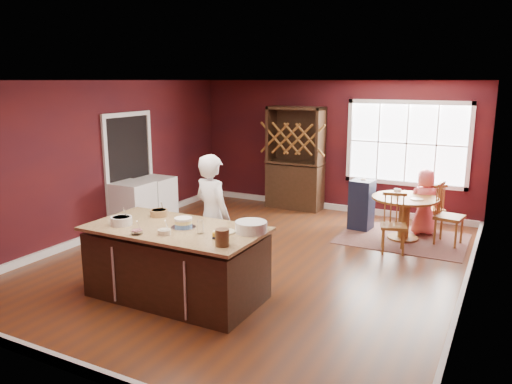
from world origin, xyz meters
TOP-DOWN VIEW (x-y plane):
  - room_shell at (0.00, 0.00)m, footprint 7.00×7.00m
  - window at (1.50, 3.47)m, footprint 2.36×0.10m
  - doorway at (-2.97, 0.60)m, footprint 0.08×1.26m
  - kitchen_island at (-0.27, -1.64)m, footprint 2.22×1.16m
  - dining_table at (1.80, 2.10)m, footprint 1.12×1.12m
  - baker at (-0.21, -0.86)m, footprint 0.74×0.60m
  - layer_cake at (-0.16, -1.61)m, footprint 0.31×0.31m
  - bowl_blue at (-0.93, -1.86)m, footprint 0.27×0.27m
  - bowl_yellow at (-0.77, -1.31)m, footprint 0.23×0.23m
  - bowl_pink at (-0.50, -2.08)m, footprint 0.14×0.14m
  - bowl_olive at (-0.21, -1.93)m, footprint 0.16×0.16m
  - drinking_glass at (0.16, -1.71)m, footprint 0.08×0.08m
  - dinner_plate at (0.38, -1.54)m, footprint 0.27×0.27m
  - white_tub at (0.66, -1.38)m, footprint 0.38×0.38m
  - stoneware_crock at (0.62, -1.97)m, footprint 0.16×0.16m
  - toy_figurine at (0.42, -1.81)m, footprint 0.05×0.05m
  - rug at (1.80, 2.10)m, footprint 2.10×1.62m
  - chair_east at (2.52, 2.15)m, footprint 0.49×0.50m
  - chair_south at (1.78, 1.33)m, footprint 0.49×0.48m
  - chair_north at (2.13, 2.80)m, footprint 0.52×0.52m
  - seated_woman at (2.05, 2.54)m, footprint 0.69×0.60m
  - high_chair at (0.97, 2.35)m, footprint 0.42×0.42m
  - toddler at (1.05, 2.45)m, footprint 0.18×0.14m
  - table_plate at (2.00, 1.99)m, footprint 0.21×0.21m
  - table_cup at (1.63, 2.23)m, footprint 0.14×0.14m
  - hutch at (-0.73, 3.22)m, footprint 1.18×0.49m
  - washer at (-2.64, 0.28)m, footprint 0.63×0.61m
  - dryer at (-2.64, 0.92)m, footprint 0.61×0.59m

SIDE VIEW (x-z plane):
  - rug at x=1.80m, z-range 0.00..0.01m
  - kitchen_island at x=-0.27m, z-range -0.02..0.90m
  - dryer at x=-2.64m, z-range 0.00..0.89m
  - chair_north at x=2.13m, z-range 0.00..0.91m
  - washer at x=-2.64m, z-range 0.00..0.91m
  - chair_south at x=1.78m, z-range 0.00..0.95m
  - high_chair at x=0.97m, z-range 0.00..0.96m
  - chair_east at x=2.52m, z-range 0.00..1.05m
  - dining_table at x=1.80m, z-range 0.16..0.91m
  - seated_woman at x=2.05m, z-range 0.00..1.18m
  - table_plate at x=2.00m, z-range 0.75..0.77m
  - table_cup at x=1.63m, z-range 0.75..0.85m
  - toddler at x=1.05m, z-range 0.68..0.94m
  - baker at x=-0.21m, z-range 0.00..1.74m
  - dinner_plate at x=0.38m, z-range 0.92..0.94m
  - bowl_pink at x=-0.50m, z-range 0.92..0.97m
  - bowl_olive at x=-0.21m, z-range 0.92..0.98m
  - bowl_yellow at x=-0.77m, z-range 0.92..1.01m
  - toy_figurine at x=0.42m, z-range 0.92..1.01m
  - bowl_blue at x=-0.93m, z-range 0.92..1.02m
  - layer_cake at x=-0.16m, z-range 0.92..1.05m
  - white_tub at x=0.66m, z-range 0.92..1.05m
  - drinking_glass at x=0.16m, z-range 0.92..1.08m
  - stoneware_crock at x=0.62m, z-range 0.92..1.11m
  - doorway at x=-2.97m, z-range -0.04..2.09m
  - hutch at x=-0.73m, z-range 0.00..2.16m
  - room_shell at x=0.00m, z-range -2.15..4.85m
  - window at x=1.50m, z-range 0.67..2.33m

